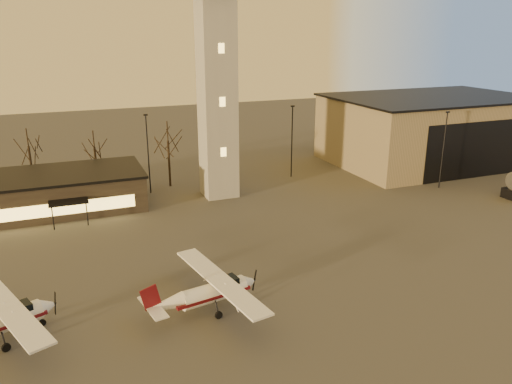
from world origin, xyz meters
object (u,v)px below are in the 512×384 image
at_px(control_tower, 216,63).
at_px(cessna_rear, 5,325).
at_px(cessna_front, 215,295).
at_px(hangar, 430,129).
at_px(terminal, 30,194).

height_order(control_tower, cessna_rear, control_tower).
bearing_deg(cessna_front, hangar, 23.59).
height_order(control_tower, terminal, control_tower).
relative_size(terminal, cessna_front, 2.08).
bearing_deg(cessna_front, terminal, 105.37).
relative_size(control_tower, terminal, 1.28).
bearing_deg(terminal, cessna_front, -64.36).
xyz_separation_m(hangar, cessna_rear, (-58.91, -28.51, -4.01)).
distance_m(control_tower, cessna_rear, 36.83).
relative_size(terminal, cessna_rear, 2.14).
bearing_deg(terminal, hangar, 1.97).
distance_m(hangar, terminal, 58.11).
xyz_separation_m(terminal, cessna_front, (13.40, -27.92, -1.01)).
distance_m(hangar, cessna_rear, 65.57).
bearing_deg(cessna_rear, cessna_front, -27.06).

